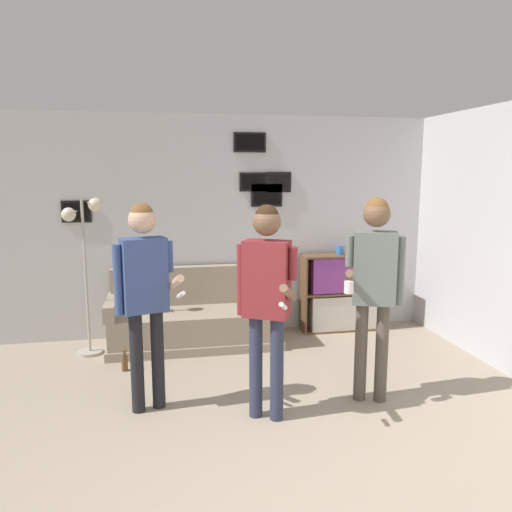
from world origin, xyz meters
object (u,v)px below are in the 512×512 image
(floor_lamp, at_px, (84,251))
(drinking_cup, at_px, (340,250))
(person_watcher_holding_cup, at_px, (374,277))
(bottle_on_floor, at_px, (125,363))
(couch, at_px, (195,320))
(person_player_foreground_left, at_px, (145,284))
(bookshelf, at_px, (344,292))
(person_player_foreground_center, at_px, (266,289))

(floor_lamp, height_order, drinking_cup, floor_lamp)
(person_watcher_holding_cup, distance_m, bottle_on_floor, 2.67)
(couch, distance_m, floor_lamp, 1.48)
(couch, xyz_separation_m, drinking_cup, (1.86, 0.20, 0.75))
(couch, distance_m, person_watcher_holding_cup, 2.44)
(person_player_foreground_left, bearing_deg, person_watcher_holding_cup, -5.69)
(couch, relative_size, person_player_foreground_left, 1.12)
(person_watcher_holding_cup, bearing_deg, bookshelf, 75.88)
(floor_lamp, bearing_deg, couch, 4.75)
(floor_lamp, relative_size, person_watcher_holding_cup, 0.96)
(floor_lamp, bearing_deg, drinking_cup, 5.54)
(floor_lamp, relative_size, bottle_on_floor, 7.82)
(bookshelf, bearing_deg, drinking_cup, 179.45)
(bookshelf, relative_size, bottle_on_floor, 5.02)
(bottle_on_floor, bearing_deg, bookshelf, 18.15)
(person_player_foreground_center, bearing_deg, bookshelf, 55.18)
(bottle_on_floor, distance_m, drinking_cup, 2.93)
(bottle_on_floor, bearing_deg, person_player_foreground_left, -73.70)
(person_player_foreground_left, bearing_deg, bottle_on_floor, 106.30)
(person_player_foreground_center, bearing_deg, person_watcher_holding_cup, 8.38)
(bookshelf, height_order, person_watcher_holding_cup, person_watcher_holding_cup)
(person_player_foreground_left, bearing_deg, floor_lamp, 114.61)
(couch, xyz_separation_m, bookshelf, (1.93, 0.20, 0.20))
(floor_lamp, xyz_separation_m, bottle_on_floor, (0.42, -0.59, -1.08))
(person_watcher_holding_cup, height_order, drinking_cup, person_watcher_holding_cup)
(person_watcher_holding_cup, xyz_separation_m, drinking_cup, (0.42, 1.98, -0.09))
(person_player_foreground_center, relative_size, drinking_cup, 15.40)
(couch, height_order, bookshelf, bookshelf)
(bookshelf, bearing_deg, person_player_foreground_center, -124.82)
(person_watcher_holding_cup, bearing_deg, person_player_foreground_left, 174.31)
(bookshelf, distance_m, person_player_foreground_center, 2.65)
(couch, relative_size, floor_lamp, 1.14)
(bottle_on_floor, height_order, drinking_cup, drinking_cup)
(drinking_cup, bearing_deg, couch, -173.96)
(drinking_cup, bearing_deg, person_watcher_holding_cup, -101.98)
(couch, bearing_deg, bottle_on_floor, -137.94)
(person_player_foreground_left, bearing_deg, person_player_foreground_center, -19.36)
(person_player_foreground_left, xyz_separation_m, drinking_cup, (2.36, 1.79, -0.06))
(couch, height_order, bottle_on_floor, couch)
(couch, bearing_deg, person_player_foreground_center, -76.60)
(person_watcher_holding_cup, bearing_deg, bottle_on_floor, 153.58)
(person_player_foreground_left, height_order, person_watcher_holding_cup, person_watcher_holding_cup)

